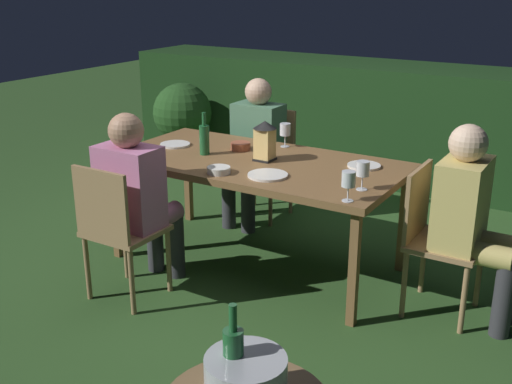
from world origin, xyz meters
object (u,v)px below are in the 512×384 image
at_px(chair_side_right_a, 267,157).
at_px(bowl_olives, 219,170).
at_px(plate_d, 268,175).
at_px(person_in_pink, 138,193).
at_px(wine_glass_a, 349,181).
at_px(plate_b, 364,166).
at_px(wine_glass_c, 363,170).
at_px(chair_side_left_a, 117,227).
at_px(wine_glass_b, 286,131).
at_px(green_bottle_on_table, 204,139).
at_px(ice_bucket, 245,378).
at_px(person_in_green, 254,144).
at_px(chair_head_far, 434,234).
at_px(plate_a, 135,153).
at_px(potted_plant_by_hedge, 183,118).
at_px(lantern_centerpiece, 265,139).
at_px(dining_table, 256,167).
at_px(person_in_mustard, 472,216).
at_px(bowl_bread, 241,146).
at_px(plate_c, 175,145).

xyz_separation_m(chair_side_right_a, bowl_olives, (0.39, -1.25, 0.28)).
xyz_separation_m(plate_d, bowl_olives, (-0.29, -0.10, 0.01)).
height_order(person_in_pink, wine_glass_a, person_in_pink).
bearing_deg(plate_b, wine_glass_c, -69.52).
xyz_separation_m(chair_side_right_a, chair_side_left_a, (0.00, -1.76, 0.00)).
relative_size(person_in_pink, wine_glass_b, 6.80).
bearing_deg(green_bottle_on_table, ice_bucket, -51.38).
bearing_deg(person_in_green, chair_side_right_a, 90.00).
bearing_deg(chair_head_far, plate_d, -164.77).
relative_size(wine_glass_a, bowl_olives, 1.16).
xyz_separation_m(chair_head_far, green_bottle_on_table, (-1.58, -0.06, 0.37)).
relative_size(plate_a, bowl_olives, 1.78).
bearing_deg(plate_d, person_in_green, 125.61).
distance_m(plate_a, potted_plant_by_hedge, 2.22).
bearing_deg(bowl_olives, person_in_pink, -140.86).
bearing_deg(person_in_pink, lantern_centerpiece, 55.59).
xyz_separation_m(chair_side_left_a, potted_plant_by_hedge, (-1.43, 2.49, 0.02)).
height_order(dining_table, wine_glass_c, wine_glass_c).
xyz_separation_m(wine_glass_b, plate_d, (0.24, -0.66, -0.11)).
bearing_deg(ice_bucket, person_in_mustard, 83.79).
distance_m(chair_side_right_a, wine_glass_b, 0.75).
distance_m(plate_a, bowl_bread, 0.73).
xyz_separation_m(person_in_mustard, wine_glass_c, (-0.58, -0.20, 0.23)).
distance_m(lantern_centerpiece, green_bottle_on_table, 0.43).
bearing_deg(chair_side_left_a, bowl_olives, 52.80).
bearing_deg(wine_glass_b, ice_bucket, -63.85).
relative_size(dining_table, plate_c, 8.98).
bearing_deg(wine_glass_b, wine_glass_c, -35.92).
bearing_deg(wine_glass_c, chair_side_left_a, -151.74).
distance_m(dining_table, bowl_bread, 0.29).
bearing_deg(wine_glass_c, chair_side_right_a, 139.47).
distance_m(person_in_mustard, lantern_centerpiece, 1.38).
height_order(chair_head_far, plate_c, chair_head_far).
relative_size(dining_table, lantern_centerpiece, 7.28).
bearing_deg(wine_glass_c, person_in_green, 145.01).
relative_size(person_in_green, plate_c, 5.36).
bearing_deg(wine_glass_a, green_bottle_on_table, 163.60).
bearing_deg(person_in_green, dining_table, -57.58).
height_order(chair_head_far, green_bottle_on_table, green_bottle_on_table).
height_order(chair_side_right_a, potted_plant_by_hedge, chair_side_right_a).
relative_size(ice_bucket, potted_plant_by_hedge, 0.40).
distance_m(wine_glass_b, plate_d, 0.71).
xyz_separation_m(person_in_mustard, plate_b, (-0.74, 0.23, 0.12)).
distance_m(wine_glass_b, potted_plant_by_hedge, 2.26).
relative_size(person_in_pink, lantern_centerpiece, 4.34).
distance_m(plate_c, bowl_olives, 0.75).
bearing_deg(green_bottle_on_table, plate_b, 15.57).
height_order(dining_table, bowl_bread, bowl_bread).
distance_m(chair_side_left_a, person_in_pink, 0.25).
xyz_separation_m(green_bottle_on_table, wine_glass_a, (1.21, -0.36, 0.01)).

